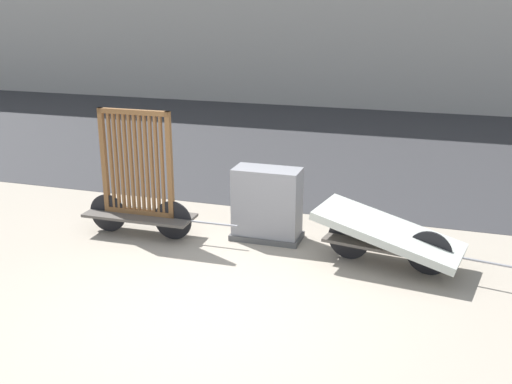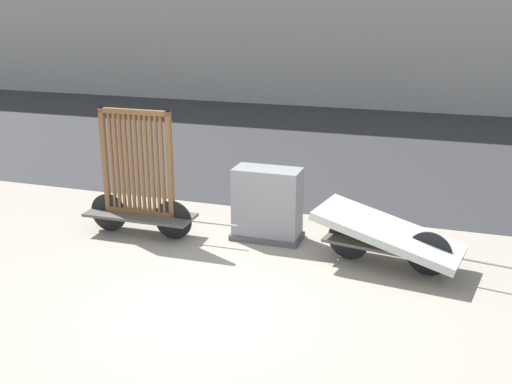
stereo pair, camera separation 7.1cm
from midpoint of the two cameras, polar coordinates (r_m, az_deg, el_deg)
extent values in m
plane|color=gray|center=(6.87, -4.30, -10.91)|extent=(60.00, 60.00, 0.00)
cube|color=#2D2D30|center=(14.50, 8.39, 4.50)|extent=(56.00, 10.06, 0.01)
cube|color=#4C4742|center=(8.89, -10.74, -2.16)|extent=(1.62, 0.57, 0.04)
cylinder|color=black|center=(8.67, -7.67, -2.66)|extent=(0.57, 0.04, 0.57)
cylinder|color=black|center=(9.15, -13.64, -1.91)|extent=(0.57, 0.04, 0.57)
cylinder|color=gray|center=(8.42, -3.77, -3.00)|extent=(0.70, 0.04, 0.03)
cube|color=brown|center=(8.87, -10.76, -1.82)|extent=(1.10, 0.08, 0.07)
cube|color=brown|center=(8.50, -11.33, 7.50)|extent=(1.10, 0.08, 0.07)
cube|color=brown|center=(8.91, -13.96, 2.97)|extent=(0.07, 0.07, 1.53)
cube|color=brown|center=(8.43, -7.94, 2.49)|extent=(0.07, 0.07, 1.53)
cube|color=brown|center=(8.85, -13.33, 2.92)|extent=(0.04, 0.05, 1.46)
cube|color=brown|center=(8.81, -12.88, 2.88)|extent=(0.04, 0.05, 1.46)
cube|color=brown|center=(8.77, -12.42, 2.85)|extent=(0.04, 0.05, 1.46)
cube|color=brown|center=(8.73, -11.96, 2.81)|extent=(0.04, 0.05, 1.46)
cube|color=brown|center=(8.69, -11.50, 2.77)|extent=(0.04, 0.05, 1.46)
cube|color=brown|center=(8.66, -11.04, 2.74)|extent=(0.04, 0.05, 1.46)
cube|color=brown|center=(8.62, -10.57, 2.70)|extent=(0.04, 0.05, 1.46)
cube|color=brown|center=(8.58, -10.09, 2.66)|extent=(0.04, 0.05, 1.46)
cube|color=brown|center=(8.55, -9.62, 2.62)|extent=(0.04, 0.05, 1.46)
cube|color=brown|center=(8.51, -9.13, 2.58)|extent=(0.04, 0.05, 1.46)
cube|color=brown|center=(8.48, -8.65, 2.54)|extent=(0.04, 0.05, 1.46)
cube|color=#4C4742|center=(7.89, 12.68, -4.90)|extent=(1.69, 0.83, 0.04)
cylinder|color=black|center=(7.79, 16.39, -5.67)|extent=(0.57, 0.14, 0.57)
cylinder|color=black|center=(8.04, 9.08, -4.41)|extent=(0.57, 0.14, 0.57)
cylinder|color=gray|center=(7.70, 21.01, -6.28)|extent=(0.69, 0.15, 0.03)
cube|color=#B2B7AD|center=(7.83, 12.77, -3.74)|extent=(1.98, 1.19, 0.50)
cube|color=#4C4C4C|center=(8.68, 1.30, -4.20)|extent=(1.00, 0.51, 0.08)
cube|color=gray|center=(8.51, 1.32, -1.17)|extent=(0.94, 0.45, 1.05)
camera|label=1|loc=(0.04, -89.75, 0.08)|focal=42.00mm
camera|label=2|loc=(0.04, 90.25, -0.08)|focal=42.00mm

